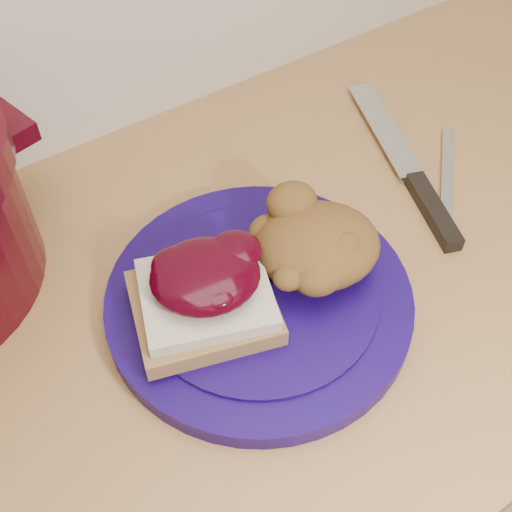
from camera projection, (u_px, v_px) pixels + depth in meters
base_cabinet at (277, 449)px, 1.03m from camera, size 4.00×0.60×0.86m
plate at (259, 299)px, 0.63m from camera, size 0.39×0.39×0.02m
sandwich at (205, 293)px, 0.58m from camera, size 0.15×0.14×0.06m
stuffing_mound at (317, 245)px, 0.62m from camera, size 0.15×0.14×0.06m
chef_knife at (419, 186)px, 0.74m from camera, size 0.13×0.29×0.02m
butter_knife at (447, 176)px, 0.75m from camera, size 0.13×0.13×0.00m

